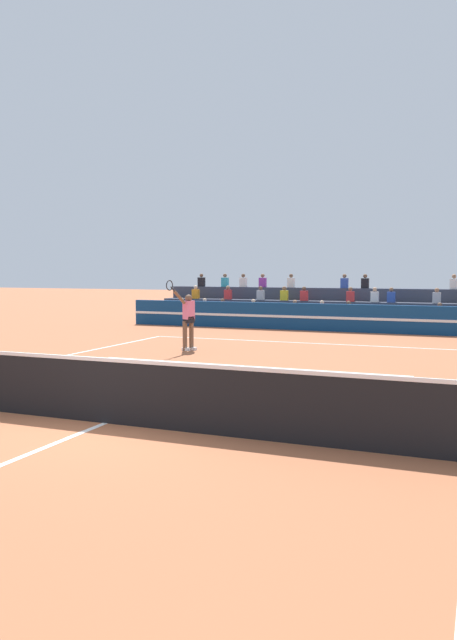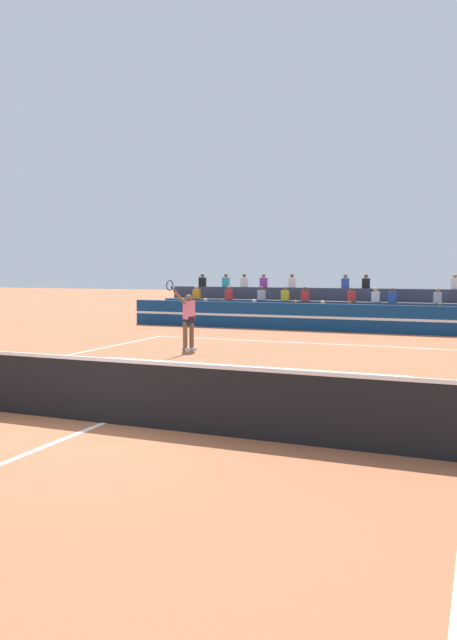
# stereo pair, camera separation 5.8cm
# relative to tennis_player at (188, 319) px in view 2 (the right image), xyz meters

# --- Properties ---
(ground_plane) EXTENTS (120.00, 120.00, 0.00)m
(ground_plane) POSITION_rel_tennis_player_xyz_m (2.76, -8.68, -0.98)
(ground_plane) COLOR #AD603D
(court_lines) EXTENTS (11.10, 23.90, 0.01)m
(court_lines) POSITION_rel_tennis_player_xyz_m (2.76, -8.68, -0.97)
(court_lines) COLOR white
(court_lines) RESTS_ON ground
(tennis_net) EXTENTS (12.00, 0.10, 1.10)m
(tennis_net) POSITION_rel_tennis_player_xyz_m (2.76, -8.68, -0.43)
(tennis_net) COLOR #2D6B38
(tennis_net) RESTS_ON ground
(sponsor_banner_wall) EXTENTS (18.00, 0.26, 1.10)m
(sponsor_banner_wall) POSITION_rel_tennis_player_xyz_m (2.76, 7.54, -0.43)
(sponsor_banner_wall) COLOR navy
(sponsor_banner_wall) RESTS_ON ground
(bleacher_stand) EXTENTS (17.10, 2.85, 2.28)m
(bleacher_stand) POSITION_rel_tennis_player_xyz_m (2.75, 10.07, -0.32)
(bleacher_stand) COLOR #383D4C
(bleacher_stand) RESTS_ON ground
(tennis_player) EXTENTS (0.46, 1.39, 2.22)m
(tennis_player) POSITION_rel_tennis_player_xyz_m (0.00, 0.00, 0.00)
(tennis_player) COLOR brown
(tennis_player) RESTS_ON ground
(tennis_ball) EXTENTS (0.07, 0.07, 0.07)m
(tennis_ball) POSITION_rel_tennis_player_xyz_m (5.00, -4.40, -0.94)
(tennis_ball) COLOR #C6DB33
(tennis_ball) RESTS_ON ground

